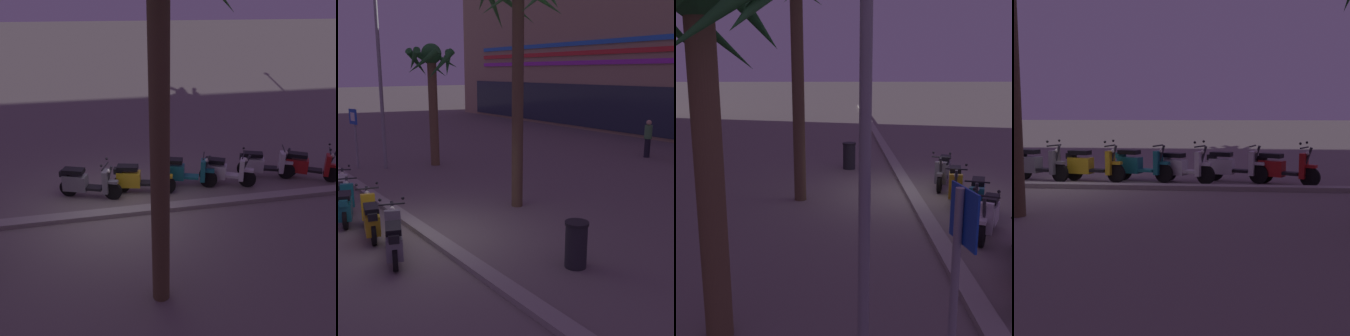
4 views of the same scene
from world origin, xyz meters
The scene contains 12 objects.
ground_plane centered at (0.00, 0.00, 0.00)m, with size 200.00×200.00×0.00m, color slate.
curb_strip centered at (0.00, 0.12, 0.06)m, with size 60.00×0.36×0.12m, color gray.
scooter_white_mid_front centered at (-3.26, -1.03, 0.44)m, with size 1.59×0.92×1.17m.
scooter_teal_tail_end centered at (-2.00, -1.17, 0.46)m, with size 1.75×0.84×1.04m.
scooter_yellow_mid_rear centered at (-0.66, -0.98, 0.46)m, with size 1.83×0.74×1.17m.
scooter_grey_lead_nearest centered at (0.88, -1.02, 0.47)m, with size 1.76×0.85×1.17m.
crossing_sign centered at (-8.15, 0.98, 1.50)m, with size 0.59×0.17×2.40m.
palm_tree_far_corner centered at (-0.53, 3.27, 5.00)m, with size 2.53×2.60×6.54m.
palm_tree_near_sign centered at (-6.96, 3.84, 3.69)m, with size 2.12×2.18×4.92m.
pedestrian_window_shopping centered at (-2.73, 12.41, 0.90)m, with size 0.34×0.34×1.71m.
litter_bin centered at (3.31, 1.81, 0.48)m, with size 0.48×0.48×0.95m.
street_lamp centered at (-7.54, 1.92, 4.56)m, with size 0.36×0.36×7.61m.
Camera 2 is at (8.84, -3.93, 3.83)m, focal length 45.17 mm.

